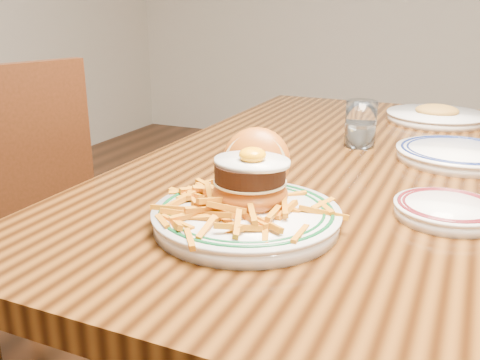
% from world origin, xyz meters
% --- Properties ---
extents(table, '(0.85, 1.60, 0.75)m').
position_xyz_m(table, '(0.00, 0.00, 0.66)').
color(table, black).
rests_on(table, floor).
extents(main_plate, '(0.31, 0.33, 0.15)m').
position_xyz_m(main_plate, '(-0.03, -0.45, 0.79)').
color(main_plate, white).
rests_on(main_plate, table).
extents(side_plate, '(0.18, 0.18, 0.03)m').
position_xyz_m(side_plate, '(0.28, -0.29, 0.77)').
color(side_plate, white).
rests_on(side_plate, table).
extents(rear_plate, '(0.28, 0.28, 0.03)m').
position_xyz_m(rear_plate, '(0.28, 0.10, 0.77)').
color(rear_plate, white).
rests_on(rear_plate, table).
extents(water_glass, '(0.08, 0.08, 0.12)m').
position_xyz_m(water_glass, '(0.04, 0.14, 0.80)').
color(water_glass, white).
rests_on(water_glass, table).
extents(far_plate, '(0.30, 0.30, 0.05)m').
position_xyz_m(far_plate, '(0.19, 0.53, 0.77)').
color(far_plate, white).
rests_on(far_plate, table).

